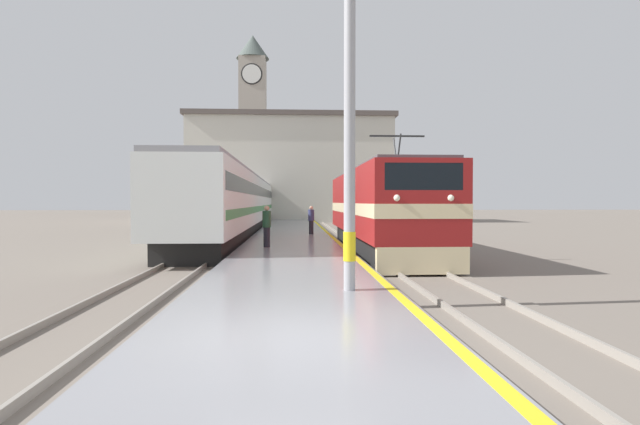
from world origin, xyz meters
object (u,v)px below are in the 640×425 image
Objects in this scene: person_on_platform at (311,219)px; second_waiting_passenger at (267,225)px; locomotive_train at (379,209)px; passenger_train at (249,203)px; clock_tower at (253,122)px; catenary_mast at (357,110)px.

second_waiting_passenger reaches higher than person_on_platform.
second_waiting_passenger is at bearing -158.89° from locomotive_train.
clock_tower is (-1.28, 20.56, 9.96)m from passenger_train.
catenary_mast is 4.61× the size of person_on_platform.
catenary_mast is 17.97m from person_on_platform.
locomotive_train is 5.25m from second_waiting_passenger.
catenary_mast reaches higher than locomotive_train.
locomotive_train is at bearing -77.85° from clock_tower.
locomotive_train is 42.80m from clock_tower.
locomotive_train is 12.23m from catenary_mast.
locomotive_train is 0.29× the size of passenger_train.
second_waiting_passenger is at bearing -104.79° from person_on_platform.
second_waiting_passenger is (2.61, -21.95, -0.87)m from passenger_train.
second_waiting_passenger is 44.04m from clock_tower.
passenger_train is 22.88m from clock_tower.
second_waiting_passenger is at bearing 103.32° from catenary_mast.
catenary_mast is at bearing -102.10° from locomotive_train.
person_on_platform is 0.07× the size of clock_tower.
locomotive_train is 9.67× the size of person_on_platform.
clock_tower reaches higher than catenary_mast.
passenger_train is at bearing 108.36° from person_on_platform.
passenger_train is 32.28m from catenary_mast.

